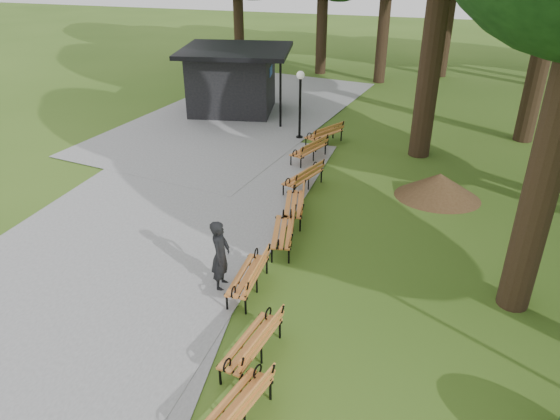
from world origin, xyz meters
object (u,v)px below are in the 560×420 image
(bench_2, at_px, (251,343))
(bench_4, at_px, (283,232))
(bench_7, at_px, (309,150))
(bench_8, at_px, (324,134))
(bench_6, at_px, (303,177))
(bench_3, at_px, (248,276))
(bench_1, at_px, (234,408))
(bench_5, at_px, (294,204))
(kiosk, at_px, (232,80))
(person, at_px, (221,255))
(lamp_post, at_px, (300,90))
(dirt_mound, at_px, (439,186))

(bench_2, bearing_deg, bench_4, -162.32)
(bench_7, distance_m, bench_8, 1.86)
(bench_4, bearing_deg, bench_6, 174.12)
(bench_3, relative_size, bench_6, 1.00)
(bench_1, bearing_deg, bench_5, -158.19)
(bench_3, height_order, bench_5, same)
(kiosk, bearing_deg, bench_5, -69.52)
(bench_1, distance_m, bench_5, 7.64)
(person, relative_size, bench_3, 0.94)
(kiosk, distance_m, bench_1, 18.27)
(lamp_post, height_order, bench_1, lamp_post)
(dirt_mound, bearing_deg, bench_3, -123.57)
(dirt_mound, bearing_deg, bench_6, -172.74)
(bench_1, distance_m, bench_3, 3.87)
(bench_1, bearing_deg, bench_4, -157.45)
(bench_4, bearing_deg, dirt_mound, 125.64)
(bench_8, bearing_deg, kiosk, -91.67)
(kiosk, xyz_separation_m, bench_3, (5.31, -13.38, -1.07))
(kiosk, xyz_separation_m, bench_6, (5.24, -7.52, -1.07))
(bench_3, height_order, bench_6, same)
(bench_6, bearing_deg, bench_5, 25.49)
(person, distance_m, kiosk, 14.18)
(bench_5, bearing_deg, bench_1, -4.66)
(bench_3, distance_m, bench_8, 10.18)
(bench_1, bearing_deg, person, -140.69)
(kiosk, xyz_separation_m, bench_1, (6.34, -17.10, -1.07))
(lamp_post, distance_m, bench_8, 1.99)
(bench_1, xyz_separation_m, bench_6, (-1.10, 9.59, 0.00))
(bench_2, distance_m, bench_8, 12.36)
(dirt_mound, distance_m, bench_4, 5.82)
(dirt_mound, height_order, bench_7, bench_7)
(bench_7, bearing_deg, bench_5, 28.60)
(dirt_mound, relative_size, bench_8, 1.20)
(bench_8, bearing_deg, bench_6, 32.75)
(bench_6, bearing_deg, lamp_post, -145.25)
(bench_6, xyz_separation_m, bench_7, (-0.38, 2.47, 0.00))
(bench_5, bearing_deg, person, -22.81)
(bench_4, relative_size, bench_7, 1.00)
(dirt_mound, xyz_separation_m, bench_6, (-4.33, -0.55, 0.02))
(bench_1, relative_size, bench_8, 1.00)
(dirt_mound, bearing_deg, lamp_post, 143.34)
(bench_4, distance_m, bench_5, 1.68)
(bench_3, bearing_deg, lamp_post, -173.03)
(bench_4, height_order, bench_6, same)
(dirt_mound, xyz_separation_m, bench_4, (-4.00, -4.23, 0.02))
(bench_3, bearing_deg, bench_1, 15.04)
(lamp_post, distance_m, bench_3, 10.79)
(bench_7, bearing_deg, bench_3, 24.26)
(lamp_post, relative_size, bench_6, 1.47)
(lamp_post, height_order, bench_2, lamp_post)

